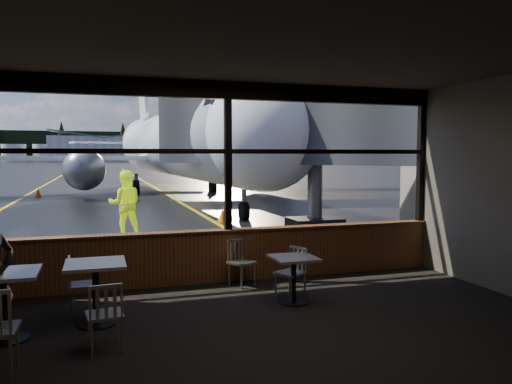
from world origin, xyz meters
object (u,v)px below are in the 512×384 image
chair_mid_s (105,316)px  cone_wing (38,192)px  chair_near_e (290,274)px  ground_crew (125,204)px  cafe_table_near (294,280)px  cafe_table_mid (96,294)px  cafe_table_left (6,307)px  chair_near_n (242,263)px  airliner (178,99)px  cone_nose (223,215)px  chair_mid_w (84,285)px  jet_bridge (299,147)px

chair_mid_s → cone_wing: (-3.13, 23.06, -0.17)m
chair_near_e → ground_crew: bearing=-9.0°
chair_near_e → chair_mid_s: (-2.76, -1.24, 0.00)m
cafe_table_near → ground_crew: (-2.09, 7.06, 0.55)m
cafe_table_near → cafe_table_mid: size_ratio=0.85×
ground_crew → cafe_table_mid: bearing=87.0°
cafe_table_left → chair_near_n: size_ratio=1.05×
cafe_table_left → ground_crew: (1.77, 7.43, 0.49)m
airliner → ground_crew: size_ratio=19.42×
ground_crew → cone_nose: bearing=-143.1°
airliner → cafe_table_left: 23.09m
ground_crew → chair_mid_s: bearing=88.4°
cafe_table_left → chair_mid_w: (0.86, 0.76, -0.00)m
airliner → cone_nose: airliner is taller
cafe_table_left → jet_bridge: bearing=47.5°
jet_bridge → chair_mid_w: (-5.99, -6.71, -2.06)m
chair_near_n → cone_nose: 8.23m
cafe_table_near → cone_nose: 9.33m
chair_near_e → cone_wing: size_ratio=1.73×
chair_near_n → chair_mid_w: chair_mid_w is taller
airliner → chair_mid_w: 22.18m
cafe_table_near → cafe_table_mid: cafe_table_mid is taller
airliner → chair_mid_s: size_ratio=43.06×
chair_near_n → airliner: bearing=-122.3°
cone_nose → cone_wing: size_ratio=1.01×
cafe_table_mid → chair_near_e: (2.86, 0.31, -0.01)m
airliner → chair_near_e: airliner is taller
jet_bridge → ground_crew: jet_bridge is taller
cafe_table_near → chair_near_n: chair_near_n is taller
cafe_table_mid → cafe_table_left: size_ratio=0.99×
chair_near_n → ground_crew: size_ratio=0.44×
chair_near_n → cone_nose: bearing=-128.0°
airliner → jet_bridge: size_ratio=3.11×
jet_bridge → chair_near_e: size_ratio=13.90×
airliner → chair_near_e: size_ratio=43.19×
chair_near_n → cone_wing: chair_near_n is taller
chair_mid_w → airliner: bearing=164.4°
cafe_table_mid → chair_mid_w: 0.52m
jet_bridge → chair_mid_s: 10.17m
chair_near_e → chair_mid_s: 3.03m
cone_nose → cone_wing: bearing=118.9°
cafe_table_left → cone_wing: bearing=95.1°
chair_mid_s → chair_near_e: bearing=18.1°
airliner → chair_near_e: (-1.55, -21.31, -5.00)m
cafe_table_mid → chair_mid_w: size_ratio=1.00×
cafe_table_left → chair_mid_s: (1.12, -0.67, -0.01)m
chair_near_n → cone_wing: (-5.40, 20.82, -0.16)m
airliner → chair_mid_w: (-4.58, -21.12, -4.99)m
cafe_table_mid → chair_near_n: size_ratio=1.05×
cafe_table_left → chair_mid_w: 1.15m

